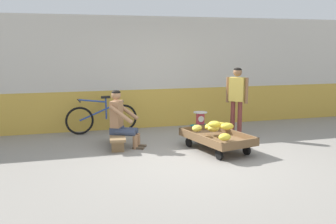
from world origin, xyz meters
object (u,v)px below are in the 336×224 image
object	(u,v)px
weighing_scale	(200,118)
vendor_seated	(121,119)
customer_adult	(237,94)
banana_cart	(217,139)
low_bench	(117,137)
plastic_crate	(200,132)
bicycle_near_left	(102,118)

from	to	relation	value
weighing_scale	vendor_seated	bearing A→B (deg)	-173.56
customer_adult	banana_cart	bearing A→B (deg)	-132.05
low_bench	vendor_seated	size ratio (longest dim) A/B	0.99
plastic_crate	low_bench	bearing A→B (deg)	-175.02
vendor_seated	weighing_scale	bearing A→B (deg)	6.44
low_bench	bicycle_near_left	distance (m)	1.34
vendor_seated	customer_adult	size ratio (longest dim) A/B	0.75
vendor_seated	plastic_crate	bearing A→B (deg)	6.48
low_bench	plastic_crate	xyz separation A→B (m)	(1.82, 0.16, -0.05)
bicycle_near_left	vendor_seated	bearing A→B (deg)	-80.17
vendor_seated	bicycle_near_left	bearing A→B (deg)	99.83
plastic_crate	vendor_seated	bearing A→B (deg)	-173.52
banana_cart	low_bench	xyz separation A→B (m)	(-1.80, 0.81, -0.04)
vendor_seated	weighing_scale	size ratio (longest dim) A/B	3.80
bicycle_near_left	weighing_scale	bearing A→B (deg)	-30.52
banana_cart	customer_adult	distance (m)	1.47
low_bench	bicycle_near_left	bearing A→B (deg)	96.80
bicycle_near_left	customer_adult	size ratio (longest dim) A/B	1.08
customer_adult	vendor_seated	bearing A→B (deg)	-175.96
low_bench	plastic_crate	bearing A→B (deg)	4.98
vendor_seated	bicycle_near_left	distance (m)	1.40
banana_cart	plastic_crate	world-z (taller)	banana_cart
banana_cart	bicycle_near_left	xyz separation A→B (m)	(-1.96, 2.14, 0.11)
banana_cart	low_bench	bearing A→B (deg)	155.69
low_bench	customer_adult	world-z (taller)	customer_adult
weighing_scale	bicycle_near_left	xyz separation A→B (m)	(-1.98, 1.17, -0.10)
customer_adult	plastic_crate	bearing A→B (deg)	178.93
banana_cart	weighing_scale	size ratio (longest dim) A/B	5.32
low_bench	customer_adult	bearing A→B (deg)	3.07
banana_cart	weighing_scale	distance (m)	1.00
low_bench	vendor_seated	distance (m)	0.38
banana_cart	vendor_seated	bearing A→B (deg)	155.79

